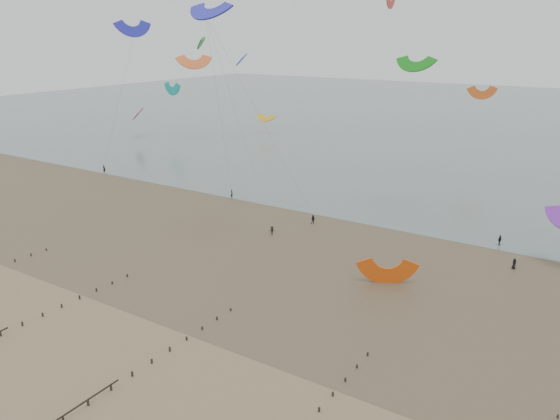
{
  "coord_description": "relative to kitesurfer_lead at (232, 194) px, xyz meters",
  "views": [
    {
      "loc": [
        40.99,
        -34.62,
        32.02
      ],
      "look_at": [
        0.87,
        28.0,
        8.0
      ],
      "focal_mm": 35.0,
      "sensor_mm": 36.0,
      "label": 1
    }
  ],
  "objects": [
    {
      "name": "kites_airborne",
      "position": [
        18.19,
        44.54,
        19.52
      ],
      "size": [
        238.38,
        123.2,
        44.83
      ],
      "color": "#108114",
      "rests_on": "ground"
    },
    {
      "name": "kitesurfer_lead",
      "position": [
        0.0,
        0.0,
        0.0
      ],
      "size": [
        0.78,
        0.76,
        1.8
      ],
      "primitive_type": "imported",
      "rotation": [
        0.0,
        0.0,
        2.43
      ],
      "color": "black",
      "rests_on": "ground"
    },
    {
      "name": "ground",
      "position": [
        25.09,
        -50.25,
        -0.9
      ],
      "size": [
        500.0,
        500.0,
        0.0
      ],
      "primitive_type": "plane",
      "color": "brown",
      "rests_on": "ground"
    },
    {
      "name": "sea_and_shore",
      "position": [
        21.01,
        -15.85,
        -0.89
      ],
      "size": [
        500.0,
        665.0,
        0.03
      ],
      "color": "#475654",
      "rests_on": "ground"
    },
    {
      "name": "grounded_kite",
      "position": [
        42.01,
        -20.62,
        -0.9
      ],
      "size": [
        8.62,
        7.95,
        3.81
      ],
      "primitive_type": null,
      "rotation": [
        1.54,
        0.0,
        0.47
      ],
      "color": "#DC4C0D",
      "rests_on": "ground"
    },
    {
      "name": "kitesurfers",
      "position": [
        47.2,
        -2.8,
        -0.07
      ],
      "size": [
        135.5,
        18.3,
        1.9
      ],
      "color": "black",
      "rests_on": "ground"
    }
  ]
}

